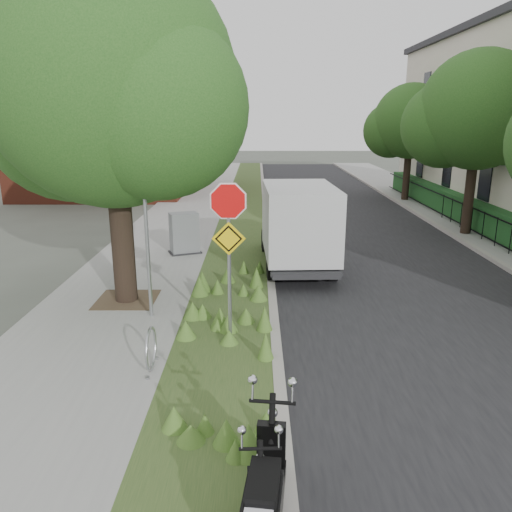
{
  "coord_description": "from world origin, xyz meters",
  "views": [
    {
      "loc": [
        -0.87,
        -8.43,
        4.34
      ],
      "look_at": [
        -0.9,
        2.48,
        1.3
      ],
      "focal_mm": 35.0,
      "sensor_mm": 36.0,
      "label": 1
    }
  ],
  "objects_px": {
    "sign_assembly": "(229,230)",
    "utility_cabinet": "(184,234)",
    "box_truck": "(297,222)",
    "scooter_near": "(265,503)"
  },
  "relations": [
    {
      "from": "sign_assembly",
      "to": "utility_cabinet",
      "type": "height_order",
      "value": "sign_assembly"
    },
    {
      "from": "scooter_near",
      "to": "utility_cabinet",
      "type": "xyz_separation_m",
      "value": [
        -2.41,
        11.31,
        0.21
      ]
    },
    {
      "from": "scooter_near",
      "to": "box_truck",
      "type": "xyz_separation_m",
      "value": [
        1.09,
        10.06,
        0.86
      ]
    },
    {
      "from": "box_truck",
      "to": "utility_cabinet",
      "type": "xyz_separation_m",
      "value": [
        -3.51,
        1.26,
        -0.65
      ]
    },
    {
      "from": "box_truck",
      "to": "utility_cabinet",
      "type": "bearing_deg",
      "value": 160.27
    },
    {
      "from": "sign_assembly",
      "to": "utility_cabinet",
      "type": "distance_m",
      "value": 6.96
    },
    {
      "from": "scooter_near",
      "to": "box_truck",
      "type": "height_order",
      "value": "box_truck"
    },
    {
      "from": "sign_assembly",
      "to": "box_truck",
      "type": "relative_size",
      "value": 0.67
    },
    {
      "from": "box_truck",
      "to": "utility_cabinet",
      "type": "height_order",
      "value": "box_truck"
    },
    {
      "from": "scooter_near",
      "to": "box_truck",
      "type": "bearing_deg",
      "value": 83.81
    }
  ]
}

